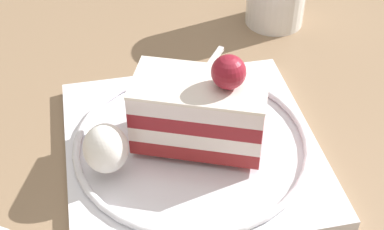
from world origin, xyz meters
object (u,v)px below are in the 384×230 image
object	(u,v)px
cake_slice	(201,110)
whipped_cream_dollop	(106,148)
dessert_plate	(192,146)
fork	(199,79)

from	to	relation	value
cake_slice	whipped_cream_dollop	xyz separation A→B (m)	(-0.09, -0.03, -0.01)
dessert_plate	fork	distance (m)	0.09
cake_slice	whipped_cream_dollop	distance (m)	0.09
whipped_cream_dollop	fork	size ratio (longest dim) A/B	0.44
cake_slice	whipped_cream_dollop	bearing A→B (deg)	-163.17
cake_slice	fork	bearing A→B (deg)	82.89
whipped_cream_dollop	fork	world-z (taller)	whipped_cream_dollop
dessert_plate	fork	world-z (taller)	fork
cake_slice	fork	xyz separation A→B (m)	(0.01, 0.09, -0.03)
dessert_plate	whipped_cream_dollop	size ratio (longest dim) A/B	5.40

